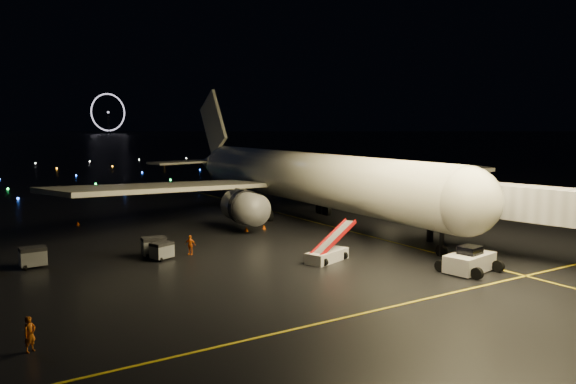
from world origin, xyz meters
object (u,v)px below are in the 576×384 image
baggage_cart_1 (154,247)px  crew_c (190,245)px  airliner (289,149)px  baggage_cart_0 (162,251)px  crew_a (30,334)px  baggage_cart_2 (33,257)px  belt_loader (327,244)px  pushback_tug (470,259)px

baggage_cart_1 → crew_c: bearing=-13.1°
airliner → baggage_cart_0: 28.01m
crew_a → baggage_cart_2: (2.79, 19.01, -0.10)m
crew_c → baggage_cart_1: size_ratio=0.88×
belt_loader → baggage_cart_2: 24.88m
airliner → baggage_cart_2: (-32.68, -11.44, -7.93)m
crew_c → baggage_cart_2: 13.20m
belt_loader → baggage_cart_0: belt_loader is taller
belt_loader → crew_c: 12.69m
pushback_tug → belt_loader: bearing=119.7°
crew_c → baggage_cart_2: size_ratio=0.89×
baggage_cart_1 → belt_loader: bearing=-31.7°
belt_loader → crew_a: belt_loader is taller
baggage_cart_0 → baggage_cart_2: 10.54m
baggage_cart_1 → baggage_cart_2: (-9.90, 1.50, -0.02)m
belt_loader → baggage_cart_1: 15.73m
airliner → baggage_cart_1: (-22.78, -12.94, -7.92)m
pushback_tug → crew_a: bearing=166.9°
crew_c → baggage_cart_1: 3.24m
crew_a → crew_c: size_ratio=1.06×
airliner → baggage_cart_1: 27.37m
crew_a → baggage_cart_2: bearing=50.1°
baggage_cart_0 → crew_c: bearing=-12.9°
crew_c → baggage_cart_0: (-2.85, -0.42, -0.13)m
baggage_cart_0 → baggage_cart_1: baggage_cart_1 is taller
pushback_tug → baggage_cart_2: 36.14m
baggage_cart_0 → baggage_cart_2: baggage_cart_2 is taller
baggage_cart_1 → baggage_cart_2: 10.01m
pushback_tug → belt_loader: 11.89m
baggage_cart_1 → pushback_tug: bearing=-36.3°
baggage_cart_2 → baggage_cart_1: bearing=-10.0°
belt_loader → crew_a: bearing=177.6°
airliner → pushback_tug: airliner is taller
baggage_cart_0 → crew_a: bearing=-150.2°
airliner → pushback_tug: bearing=-93.7°
crew_c → baggage_cart_0: bearing=-124.7°
baggage_cart_0 → baggage_cart_1: size_ratio=0.88×
crew_a → baggage_cart_1: size_ratio=0.93×
baggage_cart_1 → baggage_cart_0: bearing=-75.6°
pushback_tug → baggage_cart_0: (-19.71, 17.39, -0.29)m
baggage_cart_0 → baggage_cart_2: size_ratio=0.90×
crew_c → pushback_tug: bearing=0.4°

